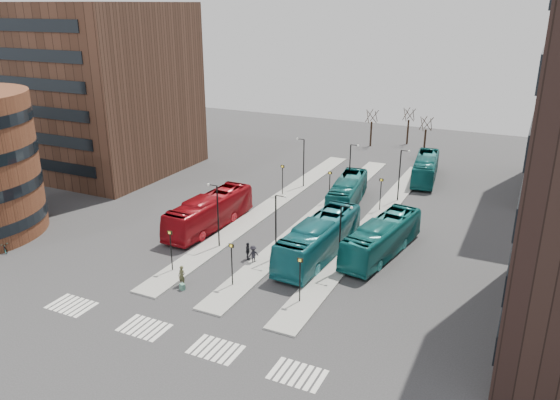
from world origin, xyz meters
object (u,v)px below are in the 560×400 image
at_px(teal_bus_c, 382,238).
at_px(commuter_a, 197,233).
at_px(teal_bus_b, 347,192).
at_px(teal_bus_d, 426,168).
at_px(bicycle_far, 3,247).
at_px(suitcase, 182,287).
at_px(commuter_b, 248,251).
at_px(commuter_c, 253,254).
at_px(traveller, 182,276).
at_px(teal_bus_a, 319,239).
at_px(red_bus, 210,212).

height_order(teal_bus_c, commuter_a, teal_bus_c).
bearing_deg(teal_bus_b, teal_bus_d, 58.47).
bearing_deg(bicycle_far, suitcase, -69.23).
relative_size(teal_bus_d, commuter_b, 6.90).
distance_m(teal_bus_b, commuter_c, 17.88).
distance_m(suitcase, teal_bus_d, 39.74).
relative_size(teal_bus_b, bicycle_far, 6.46).
bearing_deg(traveller, teal_bus_d, 76.40).
height_order(teal_bus_a, commuter_b, teal_bus_a).
xyz_separation_m(teal_bus_d, commuter_b, (-9.38, -30.88, -0.77)).
bearing_deg(bicycle_far, commuter_a, -39.73).
xyz_separation_m(suitcase, commuter_a, (-4.30, 8.55, 0.57)).
height_order(commuter_a, bicycle_far, commuter_a).
bearing_deg(suitcase, bicycle_far, -154.97).
bearing_deg(teal_bus_a, commuter_c, -139.38).
bearing_deg(commuter_a, bicycle_far, 52.99).
distance_m(teal_bus_a, commuter_a, 12.12).
bearing_deg(teal_bus_d, commuter_b, -114.10).
xyz_separation_m(teal_bus_d, commuter_a, (-15.76, -29.48, -0.77)).
relative_size(suitcase, commuter_a, 0.31).
distance_m(red_bus, teal_bus_b, 16.27).
relative_size(traveller, commuter_a, 1.06).
height_order(teal_bus_c, commuter_b, teal_bus_c).
bearing_deg(bicycle_far, commuter_c, -53.10).
bearing_deg(red_bus, teal_bus_a, -4.70).
bearing_deg(teal_bus_b, teal_bus_a, -88.83).
bearing_deg(teal_bus_a, red_bus, 175.74).
xyz_separation_m(teal_bus_a, traveller, (-8.04, -9.91, -0.94)).
bearing_deg(teal_bus_b, bicycle_far, -141.47).
height_order(teal_bus_a, teal_bus_b, teal_bus_a).
xyz_separation_m(red_bus, teal_bus_d, (16.54, 26.01, -0.13)).
height_order(red_bus, commuter_a, red_bus).
bearing_deg(commuter_c, teal_bus_d, -162.87).
bearing_deg(teal_bus_b, red_bus, -138.00).
height_order(red_bus, bicycle_far, red_bus).
xyz_separation_m(teal_bus_d, traveller, (-11.88, -37.46, -0.72)).
distance_m(commuter_a, commuter_b, 6.54).
distance_m(traveller, commuter_c, 6.99).
height_order(suitcase, teal_bus_a, teal_bus_a).
bearing_deg(teal_bus_d, bicycle_far, -135.17).
height_order(teal_bus_c, traveller, teal_bus_c).
distance_m(traveller, commuter_b, 7.04).
bearing_deg(suitcase, commuter_a, 137.73).
bearing_deg(traveller, bicycle_far, -170.22).
relative_size(traveller, commuter_b, 1.06).
relative_size(suitcase, teal_bus_b, 0.05).
height_order(teal_bus_b, teal_bus_d, teal_bus_d).
bearing_deg(commuter_a, suitcase, 136.19).
relative_size(red_bus, teal_bus_a, 0.95).
xyz_separation_m(teal_bus_a, teal_bus_d, (3.84, 27.56, -0.22)).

